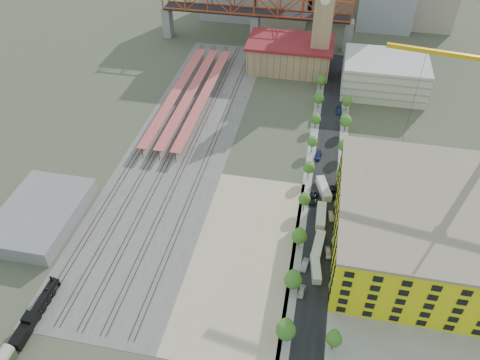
% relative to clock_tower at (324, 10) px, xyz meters
% --- Properties ---
extents(ground, '(400.00, 400.00, 0.00)m').
position_rel_clock_tower_xyz_m(ground, '(-8.00, -79.99, -28.70)').
color(ground, '#474C38').
rests_on(ground, ground).
extents(ballast_strip, '(36.00, 165.00, 0.06)m').
position_rel_clock_tower_xyz_m(ballast_strip, '(-44.00, -62.49, -28.67)').
color(ballast_strip, '#605E59').
rests_on(ballast_strip, ground).
extents(dirt_lot, '(28.00, 67.00, 0.06)m').
position_rel_clock_tower_xyz_m(dirt_lot, '(-12.00, -111.49, -28.67)').
color(dirt_lot, tan).
rests_on(dirt_lot, ground).
extents(street_asphalt, '(12.00, 170.00, 0.06)m').
position_rel_clock_tower_xyz_m(street_asphalt, '(8.00, -64.99, -28.67)').
color(street_asphalt, black).
rests_on(street_asphalt, ground).
extents(sidewalk_west, '(3.00, 170.00, 0.04)m').
position_rel_clock_tower_xyz_m(sidewalk_west, '(2.50, -64.99, -28.68)').
color(sidewalk_west, gray).
rests_on(sidewalk_west, ground).
extents(sidewalk_east, '(3.00, 170.00, 0.04)m').
position_rel_clock_tower_xyz_m(sidewalk_east, '(13.50, -64.99, -28.68)').
color(sidewalk_east, gray).
rests_on(sidewalk_east, ground).
extents(construction_pad, '(50.00, 90.00, 0.06)m').
position_rel_clock_tower_xyz_m(construction_pad, '(37.00, -99.99, -28.67)').
color(construction_pad, gray).
rests_on(construction_pad, ground).
extents(rail_tracks, '(26.56, 160.00, 0.18)m').
position_rel_clock_tower_xyz_m(rail_tracks, '(-45.80, -62.49, -28.55)').
color(rail_tracks, '#382B23').
rests_on(rail_tracks, ground).
extents(platform_canopies, '(16.00, 80.00, 4.12)m').
position_rel_clock_tower_xyz_m(platform_canopies, '(-49.00, -34.99, -24.70)').
color(platform_canopies, '#D76253').
rests_on(platform_canopies, ground).
extents(station_hall, '(38.00, 24.00, 13.10)m').
position_rel_clock_tower_xyz_m(station_hall, '(-13.00, 2.01, -22.03)').
color(station_hall, tan).
rests_on(station_hall, ground).
extents(clock_tower, '(12.00, 12.00, 52.00)m').
position_rel_clock_tower_xyz_m(clock_tower, '(0.00, 0.00, 0.00)').
color(clock_tower, tan).
rests_on(clock_tower, ground).
extents(parking_garage, '(34.00, 26.00, 14.00)m').
position_rel_clock_tower_xyz_m(parking_garage, '(28.00, -9.99, -21.70)').
color(parking_garage, silver).
rests_on(parking_garage, ground).
extents(truss_bridge, '(94.00, 9.60, 25.60)m').
position_rel_clock_tower_xyz_m(truss_bridge, '(-33.00, 25.01, -9.83)').
color(truss_bridge, gray).
rests_on(truss_bridge, ground).
extents(construction_building, '(44.60, 50.60, 18.80)m').
position_rel_clock_tower_xyz_m(construction_building, '(34.00, -99.99, -19.29)').
color(construction_building, yellow).
rests_on(construction_building, ground).
extents(warehouse, '(22.00, 32.00, 5.00)m').
position_rel_clock_tower_xyz_m(warehouse, '(-74.00, -109.99, -26.20)').
color(warehouse, gray).
rests_on(warehouse, ground).
extents(street_trees, '(15.40, 124.40, 8.00)m').
position_rel_clock_tower_xyz_m(street_trees, '(8.00, -74.99, -28.70)').
color(street_trees, '#34661E').
rests_on(street_trees, ground).
extents(distant_hills, '(647.00, 264.00, 227.00)m').
position_rel_clock_tower_xyz_m(distant_hills, '(37.28, 180.01, -108.23)').
color(distant_hills, '#4C6B59').
rests_on(distant_hills, ground).
extents(locomotive, '(2.68, 20.70, 5.18)m').
position_rel_clock_tower_xyz_m(locomotive, '(-58.00, -139.90, -26.77)').
color(locomotive, black).
rests_on(locomotive, ground).
extents(site_trailer_a, '(3.75, 9.13, 2.43)m').
position_rel_clock_tower_xyz_m(site_trailer_a, '(8.00, -113.05, -27.48)').
color(site_trailer_a, silver).
rests_on(site_trailer_a, ground).
extents(site_trailer_b, '(3.56, 10.17, 2.73)m').
position_rel_clock_tower_xyz_m(site_trailer_b, '(8.00, -104.93, -27.33)').
color(site_trailer_b, silver).
rests_on(site_trailer_b, ground).
extents(site_trailer_c, '(2.85, 10.24, 2.79)m').
position_rel_clock_tower_xyz_m(site_trailer_c, '(8.00, -93.02, -27.30)').
color(site_trailer_c, silver).
rests_on(site_trailer_c, ground).
extents(site_trailer_d, '(5.73, 10.47, 2.78)m').
position_rel_clock_tower_xyz_m(site_trailer_d, '(8.00, -80.40, -27.31)').
color(site_trailer_d, silver).
rests_on(site_trailer_d, ground).
extents(car_0, '(2.33, 4.41, 1.43)m').
position_rel_clock_tower_xyz_m(car_0, '(5.00, -120.83, -27.98)').
color(car_0, silver).
rests_on(car_0, ground).
extents(car_1, '(2.36, 4.85, 1.53)m').
position_rel_clock_tower_xyz_m(car_1, '(5.00, -111.97, -27.93)').
color(car_1, gray).
rests_on(car_1, ground).
extents(car_2, '(3.51, 6.13, 1.61)m').
position_rel_clock_tower_xyz_m(car_2, '(5.00, -84.96, -27.89)').
color(car_2, black).
rests_on(car_2, ground).
extents(car_3, '(2.71, 5.37, 1.49)m').
position_rel_clock_tower_xyz_m(car_3, '(5.00, -62.52, -27.95)').
color(car_3, navy).
rests_on(car_3, ground).
extents(car_4, '(2.47, 4.58, 1.48)m').
position_rel_clock_tower_xyz_m(car_4, '(11.00, -106.32, -27.96)').
color(car_4, silver).
rests_on(car_4, ground).
extents(car_5, '(2.13, 4.44, 1.40)m').
position_rel_clock_tower_xyz_m(car_5, '(11.00, -91.66, -28.00)').
color(car_5, '#A9A8AE').
rests_on(car_5, ground).
extents(car_6, '(2.82, 5.79, 1.59)m').
position_rel_clock_tower_xyz_m(car_6, '(11.00, -80.69, -27.90)').
color(car_6, black).
rests_on(car_6, ground).
extents(car_7, '(2.28, 5.31, 1.52)m').
position_rel_clock_tower_xyz_m(car_7, '(11.00, -31.60, -27.93)').
color(car_7, navy).
rests_on(car_7, ground).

